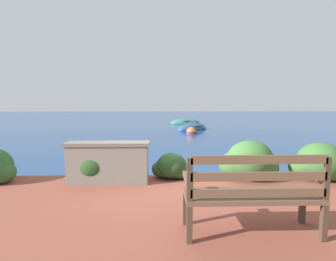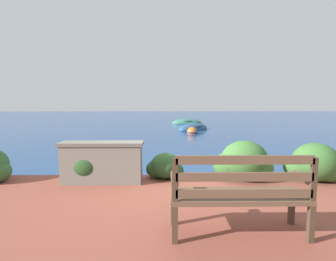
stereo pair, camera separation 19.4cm
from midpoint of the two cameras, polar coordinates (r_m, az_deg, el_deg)
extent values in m
plane|color=navy|center=(5.42, -1.90, -11.82)|extent=(80.00, 80.00, 0.00)
cube|color=#433123|center=(3.26, 2.06, -16.52)|extent=(0.06, 0.06, 0.40)
cube|color=#433123|center=(3.63, 25.79, -14.72)|extent=(0.06, 0.06, 0.40)
cube|color=#433123|center=(2.88, 2.63, -19.77)|extent=(0.06, 0.06, 0.40)
cube|color=#433123|center=(3.30, 29.29, -17.11)|extent=(0.06, 0.06, 0.40)
cube|color=brown|center=(3.11, 15.86, -13.47)|extent=(1.48, 0.48, 0.05)
cube|color=brown|center=(2.89, 17.20, -12.87)|extent=(1.40, 0.04, 0.09)
cube|color=brown|center=(2.84, 17.31, -9.53)|extent=(1.40, 0.04, 0.09)
cube|color=brown|center=(2.80, 17.43, -6.07)|extent=(1.40, 0.04, 0.09)
cube|color=#433123|center=(2.70, 2.68, -10.69)|extent=(0.06, 0.04, 0.45)
cube|color=#433123|center=(3.14, 29.76, -9.10)|extent=(0.06, 0.04, 0.45)
cube|color=brown|center=(2.92, 2.37, -10.33)|extent=(0.07, 0.43, 0.05)
cube|color=brown|center=(3.33, 27.83, -8.97)|extent=(0.07, 0.43, 0.05)
cube|color=slate|center=(4.89, -13.99, -7.14)|extent=(1.42, 0.35, 0.69)
cube|color=#635F56|center=(4.82, -14.11, -2.81)|extent=(1.49, 0.39, 0.06)
ellipsoid|color=#2D5628|center=(5.68, -33.43, -7.59)|extent=(0.52, 0.47, 0.41)
ellipsoid|color=#284C23|center=(5.08, -16.87, -7.07)|extent=(0.74, 0.67, 0.63)
ellipsoid|color=#284C23|center=(5.21, -18.85, -7.85)|extent=(0.55, 0.50, 0.44)
ellipsoid|color=#284C23|center=(5.02, -14.88, -8.45)|extent=(0.52, 0.47, 0.41)
ellipsoid|color=#284C23|center=(5.04, -0.38, -7.67)|extent=(0.58, 0.52, 0.49)
ellipsoid|color=#284C23|center=(5.10, -2.20, -8.35)|extent=(0.43, 0.39, 0.35)
ellipsoid|color=#284C23|center=(5.04, 1.29, -8.70)|extent=(0.41, 0.37, 0.32)
ellipsoid|color=#38662D|center=(5.15, 16.37, -6.20)|extent=(0.87, 0.79, 0.74)
ellipsoid|color=#38662D|center=(5.17, 13.55, -7.32)|extent=(0.66, 0.59, 0.52)
ellipsoid|color=#38662D|center=(5.21, 18.78, -7.62)|extent=(0.61, 0.55, 0.48)
ellipsoid|color=#38662D|center=(5.62, 29.30, -5.89)|extent=(0.84, 0.75, 0.71)
ellipsoid|color=#38662D|center=(5.58, 26.87, -6.94)|extent=(0.63, 0.56, 0.50)
ellipsoid|color=#38662D|center=(5.72, 31.26, -7.08)|extent=(0.59, 0.53, 0.46)
ellipsoid|color=#2D517A|center=(15.66, 4.91, 0.32)|extent=(2.36, 2.26, 0.73)
torus|color=#2D4157|center=(15.64, 4.92, 1.05)|extent=(1.42, 1.42, 0.07)
cube|color=#846647|center=(15.90, 5.73, 1.02)|extent=(0.62, 0.67, 0.04)
cube|color=#846647|center=(15.43, 4.22, 0.87)|extent=(0.62, 0.67, 0.04)
ellipsoid|color=#336B5B|center=(19.89, 3.41, 1.60)|extent=(2.32, 1.16, 0.72)
torus|color=#304F46|center=(19.88, 3.42, 2.17)|extent=(1.10, 1.10, 0.07)
cube|color=#846647|center=(19.83, 2.45, 2.08)|extent=(0.18, 0.82, 0.04)
cube|color=#846647|center=(19.92, 4.22, 2.09)|extent=(0.18, 0.82, 0.04)
sphere|color=orange|center=(13.75, 4.67, -0.36)|extent=(0.53, 0.53, 0.53)
torus|color=navy|center=(13.75, 4.67, -0.36)|extent=(0.58, 0.58, 0.06)
camera|label=1|loc=(0.10, -90.48, -0.05)|focal=28.00mm
camera|label=2|loc=(0.10, 89.52, 0.05)|focal=28.00mm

